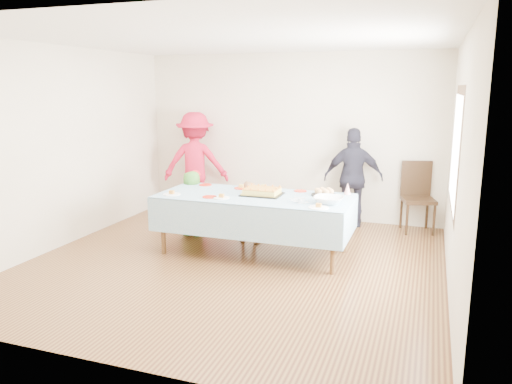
# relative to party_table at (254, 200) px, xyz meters

# --- Properties ---
(ground) EXTENTS (5.00, 5.00, 0.00)m
(ground) POSITION_rel_party_table_xyz_m (-0.11, -0.45, -0.72)
(ground) COLOR #482514
(ground) RESTS_ON ground
(room_walls) EXTENTS (5.04, 5.04, 2.72)m
(room_walls) POSITION_rel_party_table_xyz_m (-0.05, -0.44, 1.05)
(room_walls) COLOR beige
(room_walls) RESTS_ON ground
(party_table) EXTENTS (2.50, 1.10, 0.78)m
(party_table) POSITION_rel_party_table_xyz_m (0.00, 0.00, 0.00)
(party_table) COLOR #55351D
(party_table) RESTS_ON ground
(birthday_cake) EXTENTS (0.51, 0.39, 0.09)m
(birthday_cake) POSITION_rel_party_table_xyz_m (0.08, 0.06, 0.10)
(birthday_cake) COLOR black
(birthday_cake) RESTS_ON party_table
(rolls_tray) EXTENTS (0.33, 0.33, 0.10)m
(rolls_tray) POSITION_rel_party_table_xyz_m (0.85, 0.28, 0.10)
(rolls_tray) COLOR black
(rolls_tray) RESTS_ON party_table
(punch_bowl) EXTENTS (0.36, 0.36, 0.09)m
(punch_bowl) POSITION_rel_party_table_xyz_m (1.00, -0.14, 0.10)
(punch_bowl) COLOR silver
(punch_bowl) RESTS_ON party_table
(party_hat) EXTENTS (0.09, 0.09, 0.15)m
(party_hat) POSITION_rel_party_table_xyz_m (1.13, 0.46, 0.13)
(party_hat) COLOR white
(party_hat) RESTS_ON party_table
(fork_pile) EXTENTS (0.24, 0.18, 0.07)m
(fork_pile) POSITION_rel_party_table_xyz_m (0.67, -0.23, 0.09)
(fork_pile) COLOR white
(fork_pile) RESTS_ON party_table
(plate_red_far_a) EXTENTS (0.18, 0.18, 0.01)m
(plate_red_far_a) POSITION_rel_party_table_xyz_m (-0.89, 0.41, 0.06)
(plate_red_far_a) COLOR red
(plate_red_far_a) RESTS_ON party_table
(plate_red_far_b) EXTENTS (0.20, 0.20, 0.01)m
(plate_red_far_b) POSITION_rel_party_table_xyz_m (-0.32, 0.36, 0.06)
(plate_red_far_b) COLOR red
(plate_red_far_b) RESTS_ON party_table
(plate_red_far_c) EXTENTS (0.19, 0.19, 0.01)m
(plate_red_far_c) POSITION_rel_party_table_xyz_m (-0.03, 0.45, 0.06)
(plate_red_far_c) COLOR red
(plate_red_far_c) RESTS_ON party_table
(plate_red_far_d) EXTENTS (0.17, 0.17, 0.01)m
(plate_red_far_d) POSITION_rel_party_table_xyz_m (0.50, 0.44, 0.06)
(plate_red_far_d) COLOR red
(plate_red_far_d) RESTS_ON party_table
(plate_red_near) EXTENTS (0.18, 0.18, 0.01)m
(plate_red_near) POSITION_rel_party_table_xyz_m (-0.50, -0.30, 0.06)
(plate_red_near) COLOR red
(plate_red_near) RESTS_ON party_table
(plate_white_left) EXTENTS (0.23, 0.23, 0.01)m
(plate_white_left) POSITION_rel_party_table_xyz_m (-1.03, -0.32, 0.06)
(plate_white_left) COLOR white
(plate_white_left) RESTS_ON party_table
(plate_white_mid) EXTENTS (0.20, 0.20, 0.01)m
(plate_white_mid) POSITION_rel_party_table_xyz_m (-0.33, -0.30, 0.06)
(plate_white_mid) COLOR white
(plate_white_mid) RESTS_ON party_table
(plate_white_right) EXTENTS (0.24, 0.24, 0.01)m
(plate_white_right) POSITION_rel_party_table_xyz_m (0.93, -0.40, 0.06)
(plate_white_right) COLOR white
(plate_white_right) RESTS_ON party_table
(dining_chair) EXTENTS (0.56, 0.56, 1.06)m
(dining_chair) POSITION_rel_party_table_xyz_m (1.97, 1.84, -0.14)
(dining_chair) COLOR black
(dining_chair) RESTS_ON ground
(toddler_left) EXTENTS (0.36, 0.25, 0.96)m
(toddler_left) POSITION_rel_party_table_xyz_m (-1.14, 0.60, -0.24)
(toddler_left) COLOR red
(toddler_left) RESTS_ON ground
(toddler_mid) EXTENTS (0.48, 0.32, 0.96)m
(toddler_mid) POSITION_rel_party_table_xyz_m (-1.13, 0.45, -0.24)
(toddler_mid) COLOR #3C7B29
(toddler_mid) RESTS_ON ground
(toddler_right) EXTENTS (0.43, 0.34, 0.87)m
(toddler_right) POSITION_rel_party_table_xyz_m (-0.26, 0.45, -0.29)
(toddler_right) COLOR tan
(toddler_right) RESTS_ON ground
(adult_left) EXTENTS (1.25, 0.91, 1.74)m
(adult_left) POSITION_rel_party_table_xyz_m (-1.70, 1.75, 0.14)
(adult_left) COLOR red
(adult_left) RESTS_ON ground
(adult_right) EXTENTS (0.96, 0.54, 1.55)m
(adult_right) POSITION_rel_party_table_xyz_m (1.01, 1.75, 0.05)
(adult_right) COLOR #272634
(adult_right) RESTS_ON ground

